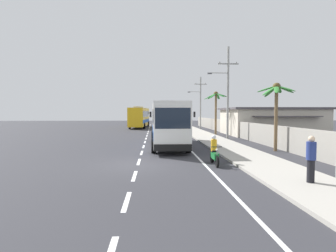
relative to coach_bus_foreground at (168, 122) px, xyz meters
The scene contains 14 objects.
ground_plane 8.71m from the coach_bus_foreground, 103.87° to the right, with size 160.00×160.00×0.00m, color #303035.
sidewalk_kerb 5.45m from the coach_bus_foreground, 20.36° to the left, with size 3.20×90.00×0.14m, color #A8A399.
lane_markings 7.01m from the coach_bus_foreground, 88.96° to the left, with size 3.78×71.71×0.01m.
boundary_wall 10.39m from the coach_bus_foreground, 33.96° to the left, with size 0.24×60.00×1.81m, color #9E998E.
coach_bus_foreground is the anchor object (origin of this frame).
coach_bus_far_lane 28.16m from the coach_bus_foreground, 97.95° to the left, with size 3.59×12.30×3.93m.
motorcycle_beside_bus 9.98m from the coach_bus_foreground, 77.89° to the left, with size 0.56×1.96×1.58m.
motorcycle_trailing 8.75m from the coach_bus_foreground, 75.81° to the right, with size 0.56×1.96×1.62m.
pedestrian_near_kerb 13.75m from the coach_bus_foreground, 69.12° to the right, with size 0.36×0.36×1.81m.
utility_pole_mid 9.26m from the coach_bus_foreground, 40.64° to the left, with size 3.30×0.24×9.77m.
utility_pole_far 24.37m from the coach_bus_foreground, 73.96° to the left, with size 3.24×0.24×8.87m.
palm_nearest 13.08m from the coach_bus_foreground, 59.11° to the left, with size 3.22×3.07×5.49m.
palm_second 8.69m from the coach_bus_foreground, 23.67° to the right, with size 2.65×2.53×5.01m.
roadside_building 17.74m from the coach_bus_foreground, 39.05° to the left, with size 11.74×9.19×3.44m.
Camera 1 is at (0.89, -14.68, 2.85)m, focal length 29.05 mm.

